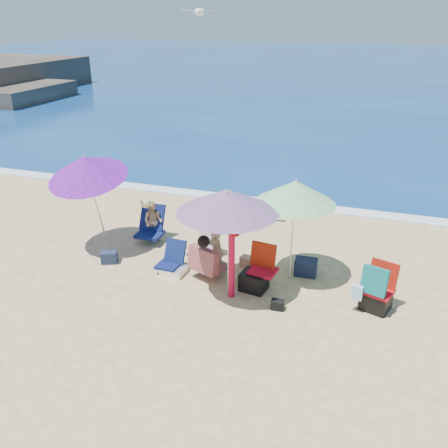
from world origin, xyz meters
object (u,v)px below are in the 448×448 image
(umbrella_striped, at_px, (295,192))
(chair_rainbow, at_px, (205,248))
(camp_chair_left, at_px, (256,276))
(chair_navy, at_px, (173,265))
(person_center, at_px, (211,255))
(camp_chair_right, at_px, (376,293))
(person_left, at_px, (152,221))
(seagull, at_px, (200,12))
(umbrella_blue, at_px, (86,167))
(umbrella_turquoise, at_px, (227,201))
(furled_umbrella, at_px, (232,257))

(umbrella_striped, relative_size, chair_rainbow, 2.36)
(camp_chair_left, bearing_deg, chair_navy, 177.54)
(person_center, bearing_deg, camp_chair_right, -2.96)
(umbrella_striped, distance_m, person_left, 3.62)
(person_center, xyz_separation_m, seagull, (-0.84, 1.88, 4.33))
(camp_chair_left, xyz_separation_m, seagull, (-1.80, 2.01, 4.55))
(person_left, bearing_deg, umbrella_striped, -11.39)
(seagull, bearing_deg, camp_chair_right, -27.25)
(umbrella_blue, bearing_deg, camp_chair_left, -7.44)
(umbrella_turquoise, relative_size, chair_rainbow, 2.51)
(chair_rainbow, height_order, camp_chair_right, camp_chair_right)
(chair_rainbow, xyz_separation_m, person_left, (-1.40, 0.37, 0.29))
(camp_chair_right, bearing_deg, umbrella_turquoise, -174.28)
(camp_chair_right, height_order, seagull, seagull)
(umbrella_blue, xyz_separation_m, chair_rainbow, (2.43, 0.42, -1.69))
(furled_umbrella, xyz_separation_m, seagull, (-1.46, 2.46, 3.98))
(chair_navy, bearing_deg, camp_chair_right, -1.45)
(chair_navy, distance_m, person_left, 1.62)
(umbrella_striped, relative_size, camp_chair_left, 2.38)
(chair_rainbow, bearing_deg, person_left, 165.30)
(person_left, bearing_deg, camp_chair_right, -14.91)
(seagull, bearing_deg, camp_chair_left, -48.18)
(umbrella_striped, height_order, camp_chair_left, umbrella_striped)
(chair_rainbow, height_order, person_left, person_left)
(umbrella_turquoise, xyz_separation_m, person_center, (-0.47, 0.42, -1.35))
(furled_umbrella, distance_m, chair_navy, 1.64)
(chair_navy, xyz_separation_m, person_center, (0.79, 0.06, 0.31))
(seagull, bearing_deg, chair_navy, -88.31)
(camp_chair_left, bearing_deg, seagull, 131.82)
(person_center, bearing_deg, umbrella_striped, 18.08)
(umbrella_blue, height_order, chair_navy, umbrella_blue)
(furled_umbrella, bearing_deg, person_left, 144.59)
(umbrella_blue, bearing_deg, person_center, -7.21)
(umbrella_striped, distance_m, furled_umbrella, 1.67)
(camp_chair_right, bearing_deg, chair_navy, 178.55)
(chair_rainbow, bearing_deg, umbrella_turquoise, -53.54)
(chair_navy, height_order, camp_chair_right, camp_chair_right)
(chair_rainbow, distance_m, camp_chair_left, 1.66)
(furled_umbrella, height_order, camp_chair_left, furled_umbrella)
(umbrella_turquoise, height_order, chair_navy, umbrella_turquoise)
(umbrella_blue, bearing_deg, umbrella_turquoise, -13.29)
(chair_navy, distance_m, camp_chair_right, 3.90)
(umbrella_turquoise, xyz_separation_m, umbrella_blue, (-3.33, 0.79, 0.05))
(umbrella_striped, relative_size, camp_chair_right, 2.27)
(chair_rainbow, xyz_separation_m, camp_chair_left, (1.38, -0.92, 0.07))
(chair_navy, height_order, seagull, seagull)
(umbrella_striped, bearing_deg, seagull, 149.19)
(furled_umbrella, xyz_separation_m, person_center, (-0.62, 0.58, -0.36))
(umbrella_striped, distance_m, camp_chair_right, 2.28)
(umbrella_turquoise, relative_size, umbrella_striped, 1.06)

